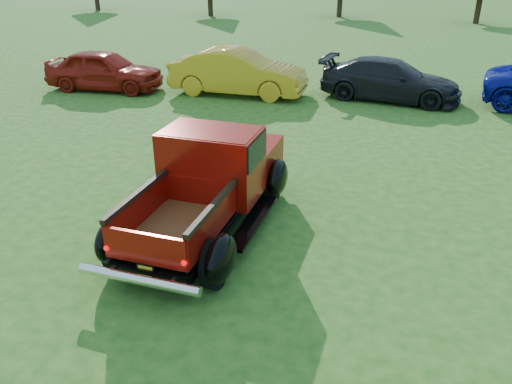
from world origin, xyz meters
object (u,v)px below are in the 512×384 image
show_car_yellow (238,72)px  show_car_grey (390,80)px  show_car_red (104,70)px  pickup_truck (213,179)px

show_car_yellow → show_car_grey: size_ratio=1.01×
show_car_red → show_car_yellow: size_ratio=0.88×
pickup_truck → show_car_grey: bearing=75.8°
show_car_grey → pickup_truck: bearing=172.0°
show_car_yellow → show_car_grey: 4.81m
pickup_truck → show_car_red: size_ratio=1.16×
show_car_red → pickup_truck: bearing=-142.1°
show_car_red → show_car_yellow: bearing=-85.6°
show_car_grey → show_car_red: bearing=106.4°
pickup_truck → show_car_red: bearing=133.5°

